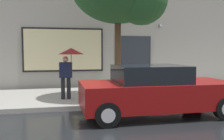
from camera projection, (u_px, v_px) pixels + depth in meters
The scene contains 6 objects.
ground_plane at pixel (132, 116), 7.38m from camera, with size 60.00×60.00×0.00m, color black.
sidewalk at pixel (110, 96), 10.29m from camera, with size 20.00×4.00×0.15m, color #A3A099.
building_facade at pixel (99, 18), 12.46m from camera, with size 20.00×0.67×7.00m.
parked_car at pixel (155, 91), 7.39m from camera, with size 4.36×1.94×1.46m.
fire_hydrant at pixel (194, 86), 10.10m from camera, with size 0.30×0.44×0.70m.
pedestrian_with_umbrella at pixel (69, 59), 9.08m from camera, with size 0.92×0.92×1.82m.
Camera 1 is at (-2.13, -6.96, 1.89)m, focal length 41.08 mm.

